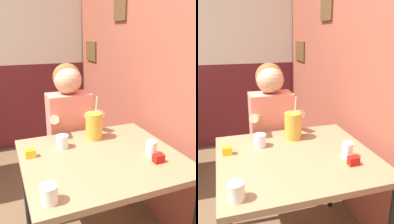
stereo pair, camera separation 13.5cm
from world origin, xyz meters
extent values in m
cube|color=#9E4C38|center=(1.41, 1.17, 1.35)|extent=(0.06, 4.35, 2.70)
cube|color=brown|center=(1.37, 1.23, 1.72)|extent=(0.02, 0.24, 0.27)
cube|color=brown|center=(1.37, 1.98, 1.27)|extent=(0.02, 0.31, 0.23)
cube|color=#93704C|center=(0.81, 0.33, 0.74)|extent=(0.95, 0.86, 0.04)
cylinder|color=black|center=(0.37, 0.73, 0.36)|extent=(0.04, 0.04, 0.72)
cylinder|color=black|center=(1.24, 0.73, 0.36)|extent=(0.04, 0.04, 0.72)
cube|color=#EA7F6B|center=(0.77, 0.92, 0.23)|extent=(0.31, 0.20, 0.47)
cube|color=#EA7F6B|center=(0.77, 0.92, 0.74)|extent=(0.34, 0.20, 0.56)
sphere|color=brown|center=(0.77, 0.94, 1.15)|extent=(0.22, 0.22, 0.22)
sphere|color=tan|center=(0.77, 0.92, 1.13)|extent=(0.22, 0.22, 0.22)
cylinder|color=tan|center=(0.64, 0.78, 0.87)|extent=(0.14, 0.27, 0.15)
cylinder|color=tan|center=(0.91, 0.78, 0.87)|extent=(0.14, 0.27, 0.15)
cylinder|color=gold|center=(0.86, 0.59, 0.85)|extent=(0.12, 0.12, 0.19)
cylinder|color=white|center=(0.88, 0.59, 1.00)|extent=(0.01, 0.04, 0.14)
cylinder|color=silver|center=(0.61, 0.53, 0.80)|extent=(0.08, 0.08, 0.09)
cylinder|color=silver|center=(1.09, 0.22, 0.80)|extent=(0.07, 0.07, 0.09)
cylinder|color=silver|center=(0.42, 0.01, 0.80)|extent=(0.08, 0.08, 0.09)
cube|color=#B7140F|center=(1.08, 0.13, 0.78)|extent=(0.06, 0.04, 0.05)
cube|color=yellow|center=(0.40, 0.47, 0.78)|extent=(0.06, 0.04, 0.05)
camera|label=1|loc=(0.27, -0.94, 1.47)|focal=40.00mm
camera|label=2|loc=(0.39, -0.99, 1.47)|focal=40.00mm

